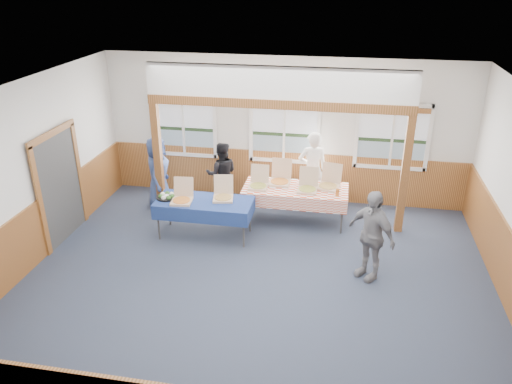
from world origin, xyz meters
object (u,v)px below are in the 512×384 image
(table_left, at_px, (204,203))
(man_blue, at_px, (158,172))
(table_right, at_px, (295,190))
(person_grey, at_px, (371,235))
(woman_black, at_px, (222,174))
(woman_white, at_px, (312,170))

(table_left, distance_m, man_blue, 1.78)
(table_left, relative_size, man_blue, 1.24)
(table_right, height_order, man_blue, man_blue)
(table_right, xyz_separation_m, man_blue, (-3.03, 0.22, 0.09))
(person_grey, bearing_deg, woman_black, -174.00)
(table_left, bearing_deg, table_right, 19.26)
(woman_white, bearing_deg, person_grey, 103.66)
(woman_white, distance_m, woman_black, 1.98)
(table_left, bearing_deg, person_grey, -25.59)
(table_right, distance_m, woman_black, 1.76)
(table_right, distance_m, man_blue, 3.04)
(woman_white, height_order, man_blue, woman_white)
(woman_black, bearing_deg, table_right, 149.28)
(table_left, height_order, woman_black, woman_black)
(woman_black, relative_size, man_blue, 0.91)
(man_blue, bearing_deg, table_right, -101.28)
(man_blue, distance_m, person_grey, 4.92)
(table_left, distance_m, person_grey, 3.25)
(table_right, distance_m, woman_white, 0.83)
(woman_white, height_order, woman_black, woman_white)
(woman_white, xyz_separation_m, man_blue, (-3.31, -0.55, -0.07))
(woman_black, xyz_separation_m, person_grey, (3.14, -2.35, 0.08))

